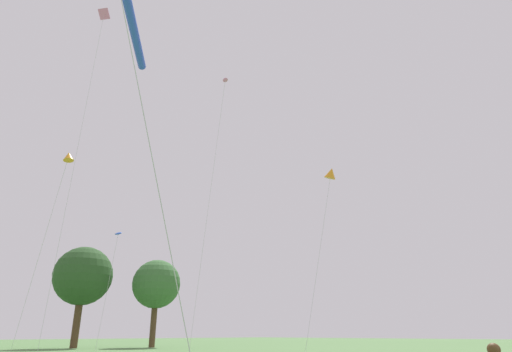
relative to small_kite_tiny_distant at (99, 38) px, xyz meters
The scene contains 7 objects.
small_kite_tiny_distant is the anchor object (origin of this frame).
small_kite_box_yellow 11.97m from the small_kite_tiny_distant, 125.24° to the right, with size 0.77×4.32×12.42m.
small_kite_triangle_green 20.84m from the small_kite_tiny_distant, 45.85° to the right, with size 4.35×1.00×12.67m.
small_kite_stunt_black 15.83m from the small_kite_tiny_distant, 16.79° to the right, with size 1.33×1.01×8.42m.
small_kite_bird_shape 10.68m from the small_kite_tiny_distant, 25.74° to the right, with size 1.14×2.36×22.05m.
tree_broad_distant 35.12m from the small_kite_tiny_distant, 63.41° to the left, with size 7.59×7.59×12.73m.
tree_oak_right 36.75m from the small_kite_tiny_distant, 46.62° to the left, with size 6.57×6.57×11.50m.
Camera 1 is at (-9.12, -0.24, 1.76)m, focal length 30.10 mm.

